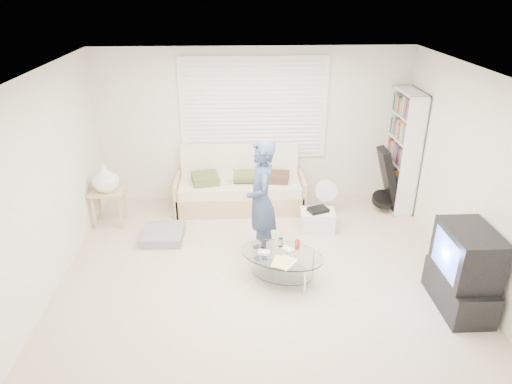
{
  "coord_description": "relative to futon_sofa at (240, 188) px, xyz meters",
  "views": [
    {
      "loc": [
        -0.3,
        -4.86,
        3.4
      ],
      "look_at": [
        -0.05,
        0.3,
        0.99
      ],
      "focal_mm": 32.0,
      "sensor_mm": 36.0,
      "label": 1
    }
  ],
  "objects": [
    {
      "name": "ground",
      "position": [
        0.24,
        -1.87,
        -0.33
      ],
      "size": [
        5.0,
        5.0,
        0.0
      ],
      "primitive_type": "plane",
      "color": "tan",
      "rests_on": "ground"
    },
    {
      "name": "room_shell",
      "position": [
        0.24,
        -1.39,
        1.3
      ],
      "size": [
        5.02,
        4.52,
        2.51
      ],
      "color": "silver",
      "rests_on": "ground"
    },
    {
      "name": "window_blinds",
      "position": [
        0.24,
        0.33,
        1.22
      ],
      "size": [
        2.32,
        0.08,
        1.62
      ],
      "color": "silver",
      "rests_on": "ground"
    },
    {
      "name": "futon_sofa",
      "position": [
        0.0,
        0.0,
        0.0
      ],
      "size": [
        2.05,
        0.83,
        1.0
      ],
      "color": "tan",
      "rests_on": "ground"
    },
    {
      "name": "grey_floor_pillow",
      "position": [
        -1.13,
        -0.99,
        -0.26
      ],
      "size": [
        0.61,
        0.61,
        0.13
      ],
      "primitive_type": "cube",
      "rotation": [
        0.0,
        0.0,
        -0.04
      ],
      "color": "slate",
      "rests_on": "ground"
    },
    {
      "name": "side_table",
      "position": [
        -1.98,
        -0.48,
        0.39
      ],
      "size": [
        0.49,
        0.39,
        0.96
      ],
      "color": "tan",
      "rests_on": "ground"
    },
    {
      "name": "bookshelf",
      "position": [
        2.56,
        -0.08,
        0.62
      ],
      "size": [
        0.3,
        0.8,
        1.91
      ],
      "color": "white",
      "rests_on": "ground"
    },
    {
      "name": "guitar_case",
      "position": [
        2.33,
        -0.26,
        0.14
      ],
      "size": [
        0.43,
        0.39,
        1.03
      ],
      "color": "black",
      "rests_on": "ground"
    },
    {
      "name": "floor_fan",
      "position": [
        1.34,
        -0.32,
        0.01
      ],
      "size": [
        0.35,
        0.24,
        0.59
      ],
      "color": "white",
      "rests_on": "ground"
    },
    {
      "name": "storage_bin",
      "position": [
        1.14,
        -0.82,
        -0.17
      ],
      "size": [
        0.53,
        0.39,
        0.35
      ],
      "color": "white",
      "rests_on": "ground"
    },
    {
      "name": "tv_unit",
      "position": [
        2.44,
        -2.64,
        0.15
      ],
      "size": [
        0.5,
        0.9,
        0.98
      ],
      "color": "black",
      "rests_on": "ground"
    },
    {
      "name": "coffee_table",
      "position": [
        0.48,
        -2.06,
        -0.02
      ],
      "size": [
        1.2,
        1.01,
        0.5
      ],
      "color": "silver",
      "rests_on": "ground"
    },
    {
      "name": "standing_person",
      "position": [
        0.26,
        -1.47,
        0.48
      ],
      "size": [
        0.42,
        0.61,
        1.62
      ],
      "primitive_type": "imported",
      "rotation": [
        0.0,
        0.0,
        -1.52
      ],
      "color": "navy",
      "rests_on": "ground"
    }
  ]
}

